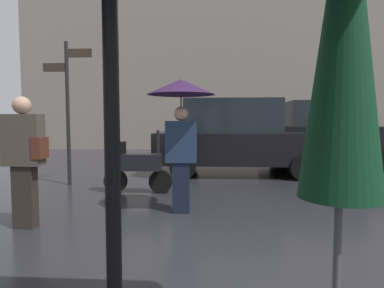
{
  "coord_description": "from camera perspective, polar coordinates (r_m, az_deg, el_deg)",
  "views": [
    {
      "loc": [
        0.17,
        -2.36,
        1.41
      ],
      "look_at": [
        -0.21,
        4.09,
        0.95
      ],
      "focal_mm": 30.17,
      "sensor_mm": 36.0,
      "label": 1
    }
  ],
  "objects": [
    {
      "name": "folded_patio_umbrella_far",
      "position": [
        1.69,
        25.31,
        16.66
      ],
      "size": [
        0.38,
        0.38,
        2.64
      ],
      "color": "black",
      "rests_on": "ground"
    },
    {
      "name": "pedestrian_with_bag",
      "position": [
        4.74,
        -27.48,
        -1.61
      ],
      "size": [
        0.53,
        0.24,
        1.73
      ],
      "rotation": [
        0.0,
        0.0,
        1.89
      ],
      "color": "#2A241E",
      "rests_on": "ground"
    },
    {
      "name": "parked_car_left",
      "position": [
        10.84,
        22.85,
        1.67
      ],
      "size": [
        4.11,
        1.92,
        2.02
      ],
      "rotation": [
        0.0,
        0.0,
        -0.2
      ],
      "color": "black",
      "rests_on": "ground"
    },
    {
      "name": "building_block",
      "position": [
        17.8,
        2.9,
        19.54
      ],
      "size": [
        18.85,
        2.54,
        12.34
      ],
      "primitive_type": "cube",
      "color": "gray",
      "rests_on": "ground"
    },
    {
      "name": "parked_scooter",
      "position": [
        6.42,
        -9.95,
        -3.67
      ],
      "size": [
        1.36,
        0.32,
        1.23
      ],
      "rotation": [
        0.0,
        0.0,
        -0.31
      ],
      "color": "black",
      "rests_on": "ground"
    },
    {
      "name": "parked_car_right",
      "position": [
        8.67,
        7.86,
        1.23
      ],
      "size": [
        4.41,
        2.06,
        1.97
      ],
      "rotation": [
        0.0,
        0.0,
        -0.23
      ],
      "color": "black",
      "rests_on": "ground"
    },
    {
      "name": "street_signpost",
      "position": [
        7.6,
        -21.11,
        7.41
      ],
      "size": [
        1.08,
        0.08,
        3.13
      ],
      "color": "black",
      "rests_on": "ground"
    },
    {
      "name": "pedestrian_with_umbrella",
      "position": [
        4.91,
        -1.95,
        6.55
      ],
      "size": [
        1.03,
        1.03,
        2.04
      ],
      "rotation": [
        0.0,
        0.0,
        5.02
      ],
      "color": "black",
      "rests_on": "ground"
    }
  ]
}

